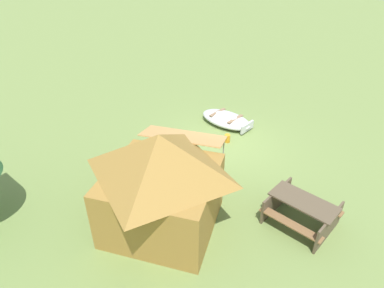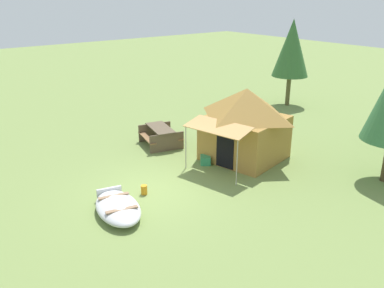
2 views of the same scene
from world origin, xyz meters
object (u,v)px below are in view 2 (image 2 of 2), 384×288
Objects in this scene: beached_rowboat at (118,207)px; cooler_box at (205,160)px; picnic_table at (161,134)px; pine_tree_back_right at (292,48)px; canvas_cabin_tent at (245,123)px; fuel_can at (144,190)px.

beached_rowboat is 5.42× the size of cooler_box.
pine_tree_back_right reaches higher than picnic_table.
beached_rowboat reaches higher than cooler_box.
pine_tree_back_right is at bearing 118.76° from canvas_cabin_tent.
fuel_can is (0.69, -3.17, -0.00)m from cooler_box.
picnic_table is at bearing 133.66° from beached_rowboat.
picnic_table is 0.42× the size of pine_tree_back_right.
canvas_cabin_tent is at bearing 97.68° from beached_rowboat.
cooler_box is at bearing 102.24° from fuel_can.
beached_rowboat is 4.64m from cooler_box.
beached_rowboat is 1.23× the size of picnic_table.
pine_tree_back_right reaches higher than canvas_cabin_tent.
picnic_table is 9.88m from pine_tree_back_right.
picnic_table is at bearing -151.03° from canvas_cabin_tent.
fuel_can is 13.51m from pine_tree_back_right.
picnic_table is at bearing -84.14° from pine_tree_back_right.
pine_tree_back_right is at bearing 109.55° from fuel_can.
fuel_can is (0.20, -4.74, -1.30)m from canvas_cabin_tent.
beached_rowboat is 1.42m from fuel_can.
fuel_can is at bearing -87.58° from canvas_cabin_tent.
canvas_cabin_tent is 2.10m from cooler_box.
fuel_can is at bearing -77.76° from cooler_box.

